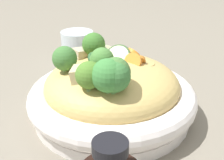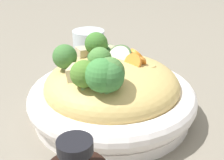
# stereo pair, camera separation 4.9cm
# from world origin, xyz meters

# --- Properties ---
(ground_plane) EXTENTS (3.00, 3.00, 0.00)m
(ground_plane) POSITION_xyz_m (0.00, 0.00, 0.00)
(ground_plane) COLOR slate
(serving_bowl) EXTENTS (0.29, 0.29, 0.06)m
(serving_bowl) POSITION_xyz_m (0.00, 0.00, 0.03)
(serving_bowl) COLOR white
(serving_bowl) RESTS_ON ground_plane
(noodle_heap) EXTENTS (0.23, 0.23, 0.08)m
(noodle_heap) POSITION_xyz_m (0.00, 0.00, 0.06)
(noodle_heap) COLOR tan
(noodle_heap) RESTS_ON serving_bowl
(broccoli_florets) EXTENTS (0.11, 0.18, 0.06)m
(broccoli_florets) POSITION_xyz_m (-0.03, -0.04, 0.11)
(broccoli_florets) COLOR #A2BC78
(broccoli_florets) RESTS_ON serving_bowl
(carrot_coins) EXTENTS (0.10, 0.09, 0.03)m
(carrot_coins) POSITION_xyz_m (0.02, 0.01, 0.10)
(carrot_coins) COLOR orange
(carrot_coins) RESTS_ON serving_bowl
(zucchini_slices) EXTENTS (0.09, 0.11, 0.04)m
(zucchini_slices) POSITION_xyz_m (-0.00, 0.03, 0.10)
(zucchini_slices) COLOR beige
(zucchini_slices) RESTS_ON serving_bowl
(chicken_chunks) EXTENTS (0.05, 0.12, 0.03)m
(chicken_chunks) POSITION_xyz_m (-0.05, -0.00, 0.10)
(chicken_chunks) COLOR #C8B594
(chicken_chunks) RESTS_ON serving_bowl
(drinking_glass) EXTENTS (0.08, 0.08, 0.08)m
(drinking_glass) POSITION_xyz_m (-0.02, 0.26, 0.04)
(drinking_glass) COLOR silver
(drinking_glass) RESTS_ON ground_plane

